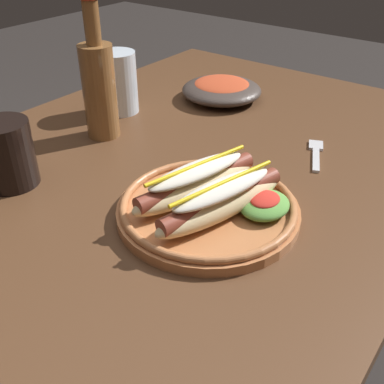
% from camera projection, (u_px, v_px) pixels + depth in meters
% --- Properties ---
extents(dining_table, '(1.38, 0.84, 0.74)m').
position_uv_depth(dining_table, '(148.00, 230.00, 0.82)').
color(dining_table, '#51331E').
rests_on(dining_table, ground_plane).
extents(hot_dog_plate, '(0.27, 0.27, 0.08)m').
position_uv_depth(hot_dog_plate, '(211.00, 201.00, 0.68)').
color(hot_dog_plate, '#B77042').
rests_on(hot_dog_plate, dining_table).
extents(fork, '(0.12, 0.07, 0.00)m').
position_uv_depth(fork, '(316.00, 153.00, 0.86)').
color(fork, silver).
rests_on(fork, dining_table).
extents(soda_cup, '(0.09, 0.09, 0.11)m').
position_uv_depth(soda_cup, '(6.00, 154.00, 0.74)').
color(soda_cup, black).
rests_on(soda_cup, dining_table).
extents(water_cup, '(0.08, 0.08, 0.13)m').
position_uv_depth(water_cup, '(118.00, 83.00, 0.99)').
color(water_cup, silver).
rests_on(water_cup, dining_table).
extents(glass_bottle, '(0.06, 0.06, 0.27)m').
position_uv_depth(glass_bottle, '(99.00, 86.00, 0.87)').
color(glass_bottle, brown).
rests_on(glass_bottle, dining_table).
extents(side_bowl, '(0.19, 0.19, 0.05)m').
position_uv_depth(side_bowl, '(222.00, 89.00, 1.08)').
color(side_bowl, '#423833').
rests_on(side_bowl, dining_table).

